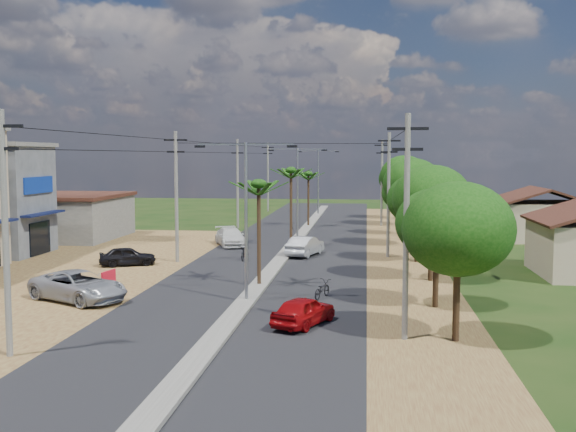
% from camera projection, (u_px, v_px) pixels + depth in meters
% --- Properties ---
extents(ground, '(160.00, 160.00, 0.00)m').
position_uv_depth(ground, '(246.00, 303.00, 33.74)').
color(ground, black).
rests_on(ground, ground).
extents(road, '(12.00, 110.00, 0.04)m').
position_uv_depth(road, '(283.00, 257.00, 48.58)').
color(road, black).
rests_on(road, ground).
extents(median, '(1.00, 90.00, 0.18)m').
position_uv_depth(median, '(288.00, 251.00, 51.54)').
color(median, '#605E56').
rests_on(median, ground).
extents(dirt_lot_west, '(18.00, 46.00, 0.04)m').
position_uv_depth(dirt_lot_west, '(39.00, 270.00, 43.39)').
color(dirt_lot_west, brown).
rests_on(dirt_lot_west, ground).
extents(dirt_shoulder_east, '(5.00, 90.00, 0.03)m').
position_uv_depth(dirt_shoulder_east, '(402.00, 260.00, 47.59)').
color(dirt_shoulder_east, brown).
rests_on(dirt_shoulder_east, ground).
extents(low_shed, '(10.40, 10.40, 3.95)m').
position_uv_depth(low_shed, '(61.00, 216.00, 59.73)').
color(low_shed, '#605E56').
rests_on(low_shed, ground).
extents(house_east_far, '(7.60, 7.50, 4.60)m').
position_uv_depth(house_east_far, '(540.00, 212.00, 58.79)').
color(house_east_far, tan).
rests_on(house_east_far, ground).
extents(tree_east_a, '(4.40, 4.40, 6.37)m').
position_uv_depth(tree_east_a, '(458.00, 229.00, 26.30)').
color(tree_east_a, black).
rests_on(tree_east_a, ground).
extents(tree_east_b, '(4.00, 4.00, 5.83)m').
position_uv_depth(tree_east_b, '(437.00, 223.00, 32.29)').
color(tree_east_b, black).
rests_on(tree_east_b, ground).
extents(tree_east_c, '(4.60, 4.60, 6.83)m').
position_uv_depth(tree_east_c, '(432.00, 198.00, 39.10)').
color(tree_east_c, black).
rests_on(tree_east_c, ground).
extents(tree_east_d, '(4.20, 4.20, 6.13)m').
position_uv_depth(tree_east_d, '(417.00, 200.00, 46.11)').
color(tree_east_d, black).
rests_on(tree_east_d, ground).
extents(tree_east_e, '(4.80, 4.80, 7.14)m').
position_uv_depth(tree_east_e, '(413.00, 184.00, 53.93)').
color(tree_east_e, black).
rests_on(tree_east_e, ground).
extents(tree_east_f, '(3.80, 3.80, 5.52)m').
position_uv_depth(tree_east_f, '(402.00, 193.00, 62.00)').
color(tree_east_f, black).
rests_on(tree_east_f, ground).
extents(tree_east_g, '(5.00, 5.00, 7.38)m').
position_uv_depth(tree_east_g, '(404.00, 176.00, 69.72)').
color(tree_east_g, black).
rests_on(tree_east_g, ground).
extents(tree_east_h, '(4.40, 4.40, 6.52)m').
position_uv_depth(tree_east_h, '(398.00, 179.00, 77.73)').
color(tree_east_h, black).
rests_on(tree_east_h, ground).
extents(palm_median_near, '(2.00, 2.00, 6.15)m').
position_uv_depth(palm_median_near, '(259.00, 188.00, 37.20)').
color(palm_median_near, black).
rests_on(palm_median_near, ground).
extents(palm_median_mid, '(2.00, 2.00, 6.55)m').
position_uv_depth(palm_median_mid, '(291.00, 174.00, 52.99)').
color(palm_median_mid, black).
rests_on(palm_median_mid, ground).
extents(palm_median_far, '(2.00, 2.00, 5.85)m').
position_uv_depth(palm_median_far, '(308.00, 176.00, 68.88)').
color(palm_median_far, black).
rests_on(palm_median_far, ground).
extents(streetlight_near, '(5.10, 0.18, 8.00)m').
position_uv_depth(streetlight_near, '(246.00, 208.00, 33.31)').
color(streetlight_near, gray).
rests_on(streetlight_near, ground).
extents(streetlight_mid, '(5.10, 0.18, 8.00)m').
position_uv_depth(streetlight_mid, '(297.00, 185.00, 58.04)').
color(streetlight_mid, gray).
rests_on(streetlight_mid, ground).
extents(streetlight_far, '(5.10, 0.18, 8.00)m').
position_uv_depth(streetlight_far, '(318.00, 176.00, 82.77)').
color(streetlight_far, gray).
rests_on(streetlight_far, ground).
extents(utility_pole_w_a, '(1.60, 0.24, 9.00)m').
position_uv_depth(utility_pole_w_a, '(5.00, 228.00, 24.23)').
color(utility_pole_w_a, '#605E56').
rests_on(utility_pole_w_a, ground).
extents(utility_pole_w_b, '(1.60, 0.24, 9.00)m').
position_uv_depth(utility_pole_w_b, '(176.00, 194.00, 45.99)').
color(utility_pole_w_b, '#605E56').
rests_on(utility_pole_w_b, ground).
extents(utility_pole_w_c, '(1.60, 0.24, 9.00)m').
position_uv_depth(utility_pole_w_c, '(238.00, 181.00, 67.75)').
color(utility_pole_w_c, '#605E56').
rests_on(utility_pole_w_c, ground).
extents(utility_pole_w_d, '(1.60, 0.24, 9.00)m').
position_uv_depth(utility_pole_w_d, '(268.00, 175.00, 88.53)').
color(utility_pole_w_d, '#605E56').
rests_on(utility_pole_w_d, ground).
extents(utility_pole_e_a, '(1.60, 0.24, 9.00)m').
position_uv_depth(utility_pole_e_a, '(406.00, 222.00, 26.51)').
color(utility_pole_e_a, '#605E56').
rests_on(utility_pole_e_a, ground).
extents(utility_pole_e_b, '(1.60, 0.24, 9.00)m').
position_uv_depth(utility_pole_e_b, '(389.00, 192.00, 48.27)').
color(utility_pole_e_b, '#605E56').
rests_on(utility_pole_e_b, ground).
extents(utility_pole_e_c, '(1.60, 0.24, 9.00)m').
position_uv_depth(utility_pole_e_c, '(382.00, 180.00, 70.03)').
color(utility_pole_e_c, '#605E56').
rests_on(utility_pole_e_c, ground).
extents(car_red_near, '(2.87, 4.04, 1.28)m').
position_uv_depth(car_red_near, '(304.00, 312.00, 29.04)').
color(car_red_near, maroon).
rests_on(car_red_near, ground).
extents(car_silver_mid, '(2.61, 4.62, 1.44)m').
position_uv_depth(car_silver_mid, '(305.00, 246.00, 49.19)').
color(car_silver_mid, '#999CA1').
rests_on(car_silver_mid, ground).
extents(car_white_far, '(3.73, 5.29, 1.42)m').
position_uv_depth(car_white_far, '(231.00, 237.00, 54.63)').
color(car_white_far, beige).
rests_on(car_white_far, ground).
extents(car_parked_silver, '(6.00, 4.72, 1.51)m').
position_uv_depth(car_parked_silver, '(78.00, 287.00, 33.94)').
color(car_parked_silver, '#999CA1').
rests_on(car_parked_silver, ground).
extents(car_parked_dark, '(3.99, 2.80, 1.26)m').
position_uv_depth(car_parked_dark, '(127.00, 257.00, 44.84)').
color(car_parked_dark, black).
rests_on(car_parked_dark, ground).
extents(moto_rider_east, '(1.18, 1.89, 0.94)m').
position_uv_depth(moto_rider_east, '(322.00, 290.00, 34.56)').
color(moto_rider_east, black).
rests_on(moto_rider_east, ground).
extents(moto_rider_west_a, '(0.71, 1.96, 1.03)m').
position_uv_depth(moto_rider_west_a, '(245.00, 253.00, 47.16)').
color(moto_rider_west_a, black).
rests_on(moto_rider_west_a, ground).
extents(moto_rider_west_b, '(0.55, 1.55, 0.91)m').
position_uv_depth(moto_rider_west_b, '(292.00, 227.00, 65.08)').
color(moto_rider_west_b, black).
rests_on(moto_rider_west_b, ground).
extents(roadside_sign, '(0.32, 1.34, 1.12)m').
position_uv_depth(roadside_sign, '(109.00, 281.00, 36.59)').
color(roadside_sign, red).
rests_on(roadside_sign, ground).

